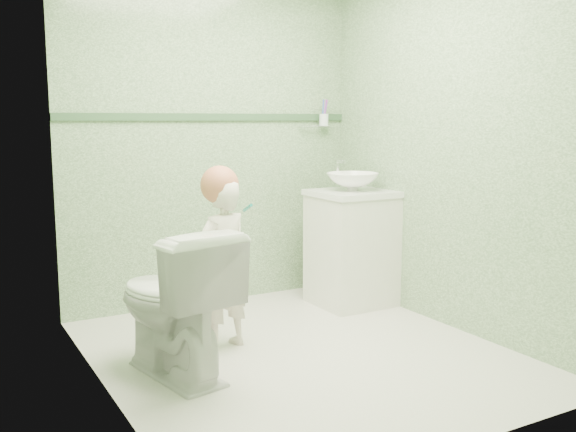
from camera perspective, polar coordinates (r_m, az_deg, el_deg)
ground at (r=3.80m, az=1.14°, el=-12.02°), size 2.50×2.50×0.00m
room_shell at (r=3.56m, az=1.20°, el=6.39°), size 2.50×2.54×2.40m
trim_stripe at (r=4.66m, az=-6.67°, el=8.68°), size 2.20×0.02×0.05m
vanity at (r=4.69m, az=5.64°, el=-2.98°), size 0.52×0.50×0.80m
counter at (r=4.63m, az=5.71°, el=2.00°), size 0.54×0.52×0.04m
basin at (r=4.62m, az=5.73°, el=3.04°), size 0.37×0.37×0.13m
faucet at (r=4.77m, az=4.46°, el=4.18°), size 0.03×0.13×0.18m
cup_holder at (r=5.03m, az=3.11°, el=8.51°), size 0.26×0.07×0.21m
toilet at (r=3.42m, az=-10.14°, el=-7.47°), size 0.58×0.85×0.79m
toddler at (r=3.76m, az=-5.80°, el=-4.34°), size 0.42×0.34×1.00m
hair_cap at (r=3.70m, az=-6.06°, el=2.75°), size 0.22×0.22×0.22m
teal_toothbrush at (r=3.65m, az=-3.73°, el=0.79°), size 0.10×0.14×0.08m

